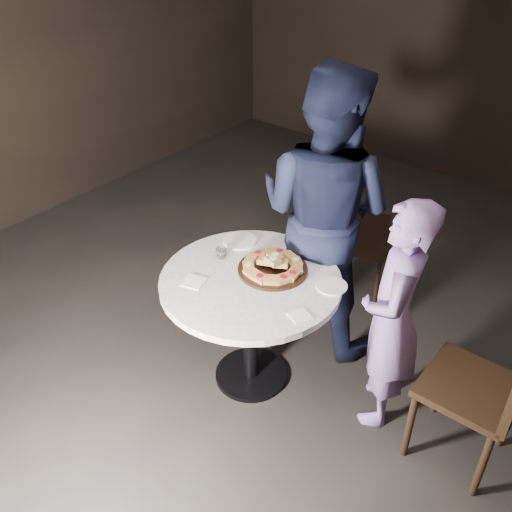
{
  "coord_description": "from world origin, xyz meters",
  "views": [
    {
      "loc": [
        1.62,
        -2.15,
        2.75
      ],
      "look_at": [
        -0.06,
        -0.06,
        0.92
      ],
      "focal_mm": 40.0,
      "sensor_mm": 36.0,
      "label": 1
    }
  ],
  "objects_px": {
    "table": "(251,298)",
    "diner_navy": "(324,213)",
    "focaccia_pile": "(273,264)",
    "diner_teal": "(392,318)",
    "serving_board": "(273,269)",
    "chair_far": "(363,242)",
    "chair_right": "(493,387)",
    "water_glass": "(221,253)"
  },
  "relations": [
    {
      "from": "chair_right",
      "to": "diner_navy",
      "type": "relative_size",
      "value": 0.53
    },
    {
      "from": "water_glass",
      "to": "diner_teal",
      "type": "height_order",
      "value": "diner_teal"
    },
    {
      "from": "focaccia_pile",
      "to": "diner_teal",
      "type": "distance_m",
      "value": 0.74
    },
    {
      "from": "water_glass",
      "to": "diner_teal",
      "type": "bearing_deg",
      "value": 12.72
    },
    {
      "from": "serving_board",
      "to": "focaccia_pile",
      "type": "distance_m",
      "value": 0.04
    },
    {
      "from": "chair_far",
      "to": "diner_teal",
      "type": "relative_size",
      "value": 0.56
    },
    {
      "from": "diner_teal",
      "to": "serving_board",
      "type": "bearing_deg",
      "value": -100.45
    },
    {
      "from": "table",
      "to": "chair_far",
      "type": "bearing_deg",
      "value": 86.51
    },
    {
      "from": "focaccia_pile",
      "to": "chair_far",
      "type": "distance_m",
      "value": 1.14
    },
    {
      "from": "table",
      "to": "focaccia_pile",
      "type": "xyz_separation_m",
      "value": [
        0.05,
        0.14,
        0.19
      ]
    },
    {
      "from": "focaccia_pile",
      "to": "chair_right",
      "type": "height_order",
      "value": "chair_right"
    },
    {
      "from": "serving_board",
      "to": "diner_navy",
      "type": "bearing_deg",
      "value": 89.64
    },
    {
      "from": "water_glass",
      "to": "chair_right",
      "type": "relative_size",
      "value": 0.07
    },
    {
      "from": "diner_teal",
      "to": "table",
      "type": "bearing_deg",
      "value": -91.39
    },
    {
      "from": "chair_far",
      "to": "diner_navy",
      "type": "relative_size",
      "value": 0.42
    },
    {
      "from": "diner_navy",
      "to": "diner_teal",
      "type": "height_order",
      "value": "diner_navy"
    },
    {
      "from": "diner_navy",
      "to": "diner_teal",
      "type": "xyz_separation_m",
      "value": [
        0.71,
        -0.38,
        -0.23
      ]
    },
    {
      "from": "chair_right",
      "to": "diner_teal",
      "type": "relative_size",
      "value": 0.69
    },
    {
      "from": "diner_teal",
      "to": "chair_far",
      "type": "bearing_deg",
      "value": -165.14
    },
    {
      "from": "table",
      "to": "diner_navy",
      "type": "bearing_deg",
      "value": 85.29
    },
    {
      "from": "table",
      "to": "diner_navy",
      "type": "distance_m",
      "value": 0.74
    },
    {
      "from": "table",
      "to": "focaccia_pile",
      "type": "bearing_deg",
      "value": 70.01
    },
    {
      "from": "table",
      "to": "diner_navy",
      "type": "height_order",
      "value": "diner_navy"
    },
    {
      "from": "water_glass",
      "to": "table",
      "type": "bearing_deg",
      "value": -10.38
    },
    {
      "from": "chair_right",
      "to": "serving_board",
      "type": "bearing_deg",
      "value": -84.09
    },
    {
      "from": "serving_board",
      "to": "diner_navy",
      "type": "height_order",
      "value": "diner_navy"
    },
    {
      "from": "focaccia_pile",
      "to": "chair_far",
      "type": "relative_size",
      "value": 0.46
    },
    {
      "from": "table",
      "to": "serving_board",
      "type": "xyz_separation_m",
      "value": [
        0.05,
        0.14,
        0.16
      ]
    },
    {
      "from": "serving_board",
      "to": "diner_teal",
      "type": "height_order",
      "value": "diner_teal"
    },
    {
      "from": "focaccia_pile",
      "to": "chair_right",
      "type": "relative_size",
      "value": 0.37
    },
    {
      "from": "chair_right",
      "to": "chair_far",
      "type": "bearing_deg",
      "value": -126.54
    },
    {
      "from": "water_glass",
      "to": "chair_right",
      "type": "height_order",
      "value": "chair_right"
    },
    {
      "from": "serving_board",
      "to": "chair_right",
      "type": "relative_size",
      "value": 0.41
    },
    {
      "from": "table",
      "to": "focaccia_pile",
      "type": "relative_size",
      "value": 2.98
    },
    {
      "from": "table",
      "to": "chair_far",
      "type": "relative_size",
      "value": 1.37
    },
    {
      "from": "chair_far",
      "to": "focaccia_pile",
      "type": "bearing_deg",
      "value": 75.25
    },
    {
      "from": "chair_right",
      "to": "diner_navy",
      "type": "height_order",
      "value": "diner_navy"
    },
    {
      "from": "table",
      "to": "water_glass",
      "type": "xyz_separation_m",
      "value": [
        -0.27,
        0.05,
        0.18
      ]
    },
    {
      "from": "water_glass",
      "to": "focaccia_pile",
      "type": "bearing_deg",
      "value": 16.2
    },
    {
      "from": "focaccia_pile",
      "to": "chair_far",
      "type": "xyz_separation_m",
      "value": [
        0.02,
        1.08,
        -0.38
      ]
    },
    {
      "from": "diner_navy",
      "to": "chair_right",
      "type": "bearing_deg",
      "value": 160.04
    },
    {
      "from": "water_glass",
      "to": "diner_teal",
      "type": "distance_m",
      "value": 1.07
    }
  ]
}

